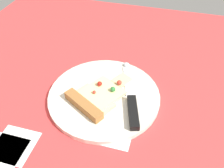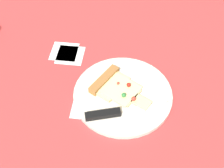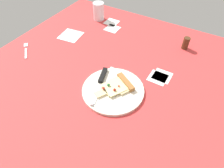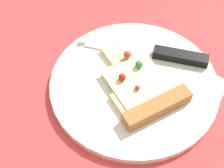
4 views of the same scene
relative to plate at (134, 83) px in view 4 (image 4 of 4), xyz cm
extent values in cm
cube|color=#D13838|center=(8.77, -8.45, -2.19)|extent=(133.15, 133.15, 3.00)
cube|color=white|center=(5.25, -9.87, -0.79)|extent=(9.00, 9.00, 0.20)
cylinder|color=silver|center=(0.00, 0.00, 0.00)|extent=(29.57, 29.57, 1.37)
cube|color=beige|center=(-1.98, -3.47, 1.19)|extent=(12.53, 10.67, 1.00)
cube|color=beige|center=(0.74, 1.30, 1.19)|extent=(9.03, 8.43, 1.00)
cube|color=beige|center=(3.22, 5.64, 1.19)|extent=(5.71, 6.30, 1.00)
cube|color=#F2E099|center=(-0.50, -0.87, 1.84)|extent=(12.95, 13.25, 0.30)
cube|color=#9E6633|center=(-3.47, -6.08, 1.79)|extent=(11.71, 8.21, 2.20)
sphere|color=red|center=(-2.11, -1.67, 2.43)|extent=(0.89, 0.89, 0.89)
sphere|color=red|center=(3.27, 3.31, 2.66)|extent=(1.34, 1.34, 1.34)
sphere|color=#2D7A38|center=(2.31, 0.41, 2.66)|extent=(1.35, 1.35, 1.35)
sphere|color=#B21E14|center=(-1.66, 1.53, 2.64)|extent=(1.30, 1.30, 1.30)
cube|color=silver|center=(4.93, 6.71, 0.84)|extent=(5.38, 12.07, 0.30)
cone|color=silver|center=(3.20, 12.45, 0.84)|extent=(2.49, 2.49, 2.00)
cube|color=black|center=(8.39, -4.78, 1.49)|extent=(4.99, 10.21, 1.60)
camera|label=1|loc=(13.71, -41.74, 45.18)|focal=37.77mm
camera|label=2|loc=(51.55, 2.79, 67.41)|focal=45.33mm
camera|label=3|loc=(-30.57, 52.55, 69.29)|focal=30.98mm
camera|label=4|loc=(-30.98, -14.11, 45.20)|focal=51.29mm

